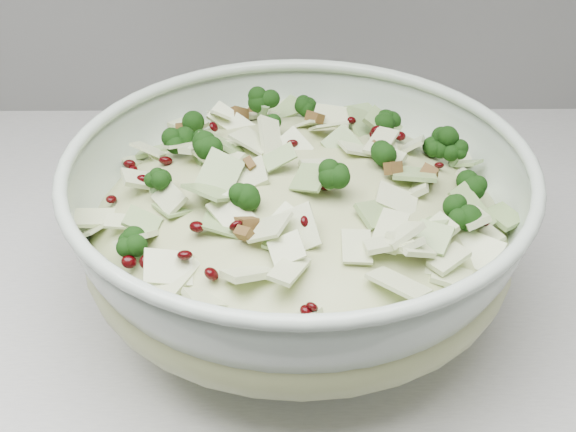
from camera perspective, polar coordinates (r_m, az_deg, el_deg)
The scene contains 2 objects.
mixing_bowl at distance 0.66m, azimuth 0.71°, elevation -1.19°, with size 0.48×0.48×0.15m.
salad at distance 0.65m, azimuth 0.73°, elevation 0.55°, with size 0.36×0.36×0.15m.
Camera 1 is at (0.23, 1.08, 1.37)m, focal length 50.00 mm.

